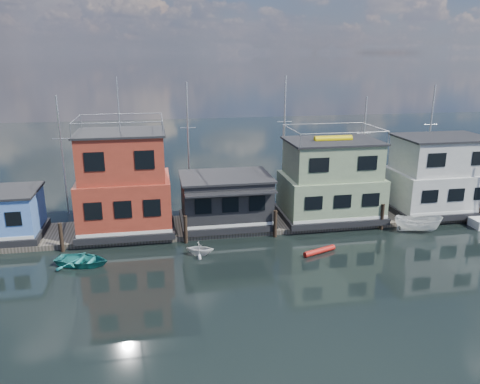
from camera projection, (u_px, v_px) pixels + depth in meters
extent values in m
plane|color=black|center=(264.00, 298.00, 27.75)|extent=(160.00, 160.00, 0.00)
cube|color=#595147|center=(232.00, 225.00, 39.01)|extent=(48.00, 5.00, 0.40)
cube|color=black|center=(0.00, 234.00, 35.82)|extent=(6.40, 4.90, 0.50)
cube|color=black|center=(127.00, 226.00, 37.43)|extent=(7.40, 5.90, 0.50)
cube|color=#9C3222|center=(125.00, 201.00, 36.83)|extent=(7.00, 5.50, 3.74)
cube|color=#9C3222|center=(122.00, 156.00, 35.80)|extent=(6.30, 4.95, 3.46)
cube|color=black|center=(120.00, 133.00, 35.28)|extent=(6.65, 5.23, 0.16)
cylinder|color=silver|center=(118.00, 105.00, 34.69)|extent=(0.08, 0.08, 4.00)
cube|color=black|center=(226.00, 220.00, 38.79)|extent=(7.40, 5.40, 0.50)
cube|color=black|center=(226.00, 197.00, 38.24)|extent=(7.00, 5.00, 3.40)
cube|color=black|center=(225.00, 176.00, 37.73)|extent=(7.30, 5.30, 0.16)
cube|color=black|center=(231.00, 193.00, 35.26)|extent=(7.00, 1.20, 0.12)
cube|color=black|center=(329.00, 213.00, 40.32)|extent=(8.40, 5.90, 0.50)
cube|color=gray|center=(330.00, 193.00, 39.81)|extent=(8.00, 5.50, 3.12)
cube|color=gray|center=(332.00, 159.00, 38.95)|extent=(7.20, 4.95, 2.88)
cube|color=black|center=(333.00, 141.00, 38.52)|extent=(7.60, 5.23, 0.16)
cylinder|color=#DBBF05|center=(333.00, 139.00, 38.47)|extent=(3.20, 0.56, 0.56)
cube|color=black|center=(435.00, 207.00, 42.03)|extent=(8.40, 5.90, 0.50)
cube|color=beige|center=(437.00, 188.00, 41.51)|extent=(8.00, 5.50, 3.12)
cube|color=beige|center=(441.00, 155.00, 40.65)|extent=(7.20, 4.95, 2.88)
cube|color=black|center=(443.00, 137.00, 40.22)|extent=(7.60, 5.23, 0.16)
cylinder|color=#2D2116|center=(61.00, 237.00, 33.90)|extent=(0.28, 0.28, 2.20)
cylinder|color=#2D2116|center=(186.00, 229.00, 35.43)|extent=(0.28, 0.28, 2.20)
cylinder|color=#2D2116|center=(275.00, 224.00, 36.62)|extent=(0.28, 0.28, 2.20)
cylinder|color=#2D2116|center=(382.00, 217.00, 38.15)|extent=(0.28, 0.28, 2.20)
cylinder|color=silver|center=(63.00, 157.00, 40.84)|extent=(0.16, 0.16, 10.50)
cylinder|color=silver|center=(61.00, 139.00, 40.39)|extent=(1.40, 0.06, 0.06)
cylinder|color=silver|center=(188.00, 147.00, 42.57)|extent=(0.16, 0.16, 11.50)
cylinder|color=silver|center=(188.00, 128.00, 42.08)|extent=(1.40, 0.06, 0.06)
cylinder|color=silver|center=(284.00, 141.00, 44.03)|extent=(0.16, 0.16, 12.00)
cylinder|color=silver|center=(285.00, 122.00, 43.52)|extent=(1.40, 0.06, 0.06)
cylinder|color=silver|center=(363.00, 148.00, 45.68)|extent=(0.16, 0.16, 10.00)
cylinder|color=silver|center=(364.00, 133.00, 45.25)|extent=(1.40, 0.06, 0.06)
cylinder|color=silver|center=(429.00, 141.00, 46.72)|extent=(0.16, 0.16, 11.00)
cylinder|color=silver|center=(431.00, 124.00, 46.25)|extent=(1.40, 0.06, 0.06)
imported|color=white|center=(418.00, 224.00, 37.72)|extent=(3.96, 2.58, 1.43)
imported|color=silver|center=(200.00, 248.00, 33.44)|extent=(2.38, 2.20, 1.05)
cylinder|color=#B31913|center=(319.00, 251.00, 33.82)|extent=(2.67, 1.36, 0.40)
imported|color=teal|center=(82.00, 260.00, 31.87)|extent=(4.33, 3.67, 0.76)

